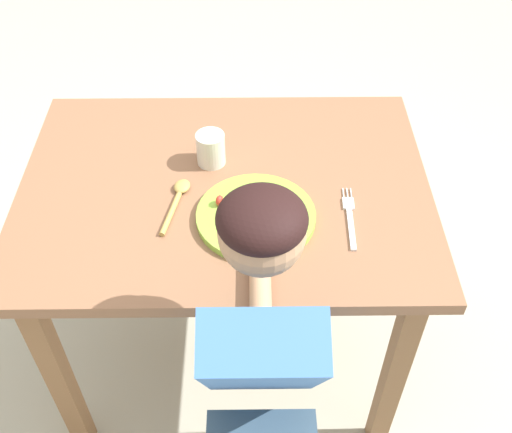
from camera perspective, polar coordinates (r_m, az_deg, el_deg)
The scene contains 7 objects.
ground_plane at distance 2.06m, azimuth -2.20°, elevation -12.53°, with size 8.00×8.00×0.00m, color #B0AE9B.
dining_table at distance 1.56m, azimuth -2.84°, elevation 0.10°, with size 1.00×0.74×0.75m.
plate at distance 1.39m, azimuth -0.06°, elevation 0.28°, with size 0.27×0.27×0.07m.
fork at distance 1.41m, azimuth 8.80°, elevation -0.09°, with size 0.03×0.20×0.01m.
spoon at distance 1.45m, azimuth -7.38°, elevation 1.77°, with size 0.06×0.19×0.02m.
drinking_cup at distance 1.52m, azimuth -4.27°, elevation 6.35°, with size 0.07×0.07×0.09m, color silver.
person at distance 1.31m, azimuth 0.50°, elevation -18.48°, with size 0.22×0.43×1.08m.
Camera 1 is at (0.07, -1.10, 1.75)m, focal length 42.66 mm.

